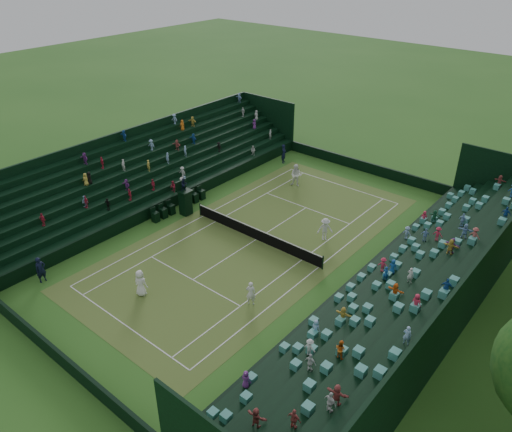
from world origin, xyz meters
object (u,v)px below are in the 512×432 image
(player_near_east, at_px, (251,293))
(player_far_west, at_px, (296,175))
(tennis_net, at_px, (256,234))
(umpire_chair, at_px, (185,199))
(player_far_east, at_px, (325,229))
(player_near_west, at_px, (141,283))

(player_near_east, bearing_deg, player_far_west, -93.13)
(tennis_net, relative_size, umpire_chair, 3.72)
(tennis_net, height_order, player_far_west, player_far_west)
(tennis_net, relative_size, player_far_west, 5.76)
(player_near_east, xyz_separation_m, player_far_west, (-7.54, 15.06, 0.20))
(umpire_chair, height_order, player_far_east, umpire_chair)
(umpire_chair, relative_size, player_far_east, 1.78)
(umpire_chair, bearing_deg, player_near_west, -58.29)
(player_near_west, height_order, player_far_east, player_near_west)
(tennis_net, xyz_separation_m, player_far_west, (-3.09, 9.24, 0.49))
(player_far_west, bearing_deg, umpire_chair, -130.05)
(tennis_net, distance_m, player_far_east, 5.03)
(tennis_net, height_order, player_near_west, player_near_west)
(player_far_east, bearing_deg, player_near_east, -130.38)
(tennis_net, distance_m, umpire_chair, 6.88)
(player_far_west, bearing_deg, player_near_west, -103.97)
(umpire_chair, bearing_deg, player_far_west, 69.32)
(player_near_west, height_order, player_near_east, player_near_west)
(player_far_west, xyz_separation_m, player_far_east, (6.93, -6.00, -0.13))
(tennis_net, bearing_deg, player_far_west, 108.51)
(tennis_net, bearing_deg, player_far_east, 40.18)
(umpire_chair, distance_m, player_near_east, 12.42)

